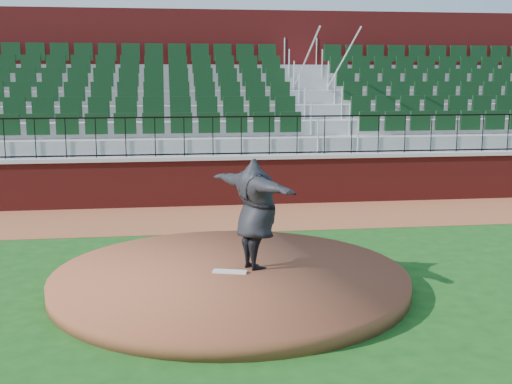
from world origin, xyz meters
TOP-DOWN VIEW (x-y plane):
  - ground at (0.00, 0.00)m, footprint 90.00×90.00m
  - warning_track at (0.00, 5.40)m, footprint 34.00×3.20m
  - field_wall at (0.00, 7.00)m, footprint 34.00×0.35m
  - wall_cap at (0.00, 7.00)m, footprint 34.00×0.45m
  - wall_railing at (0.00, 7.00)m, footprint 34.00×0.05m
  - seating_stands at (0.00, 9.72)m, footprint 34.00×5.10m
  - concourse_wall at (0.00, 12.52)m, footprint 34.00×0.50m
  - pitchers_mound at (-0.60, 0.18)m, footprint 5.66×5.66m
  - pitching_rubber at (-0.61, 0.14)m, footprint 0.56×0.28m
  - pitcher at (-0.17, 0.34)m, footprint 1.53×2.24m

SIDE VIEW (x-z plane):
  - ground at x=0.00m, z-range 0.00..0.00m
  - warning_track at x=0.00m, z-range 0.00..0.01m
  - pitchers_mound at x=-0.60m, z-range 0.00..0.25m
  - pitching_rubber at x=-0.61m, z-range 0.25..0.29m
  - field_wall at x=0.00m, z-range 0.00..1.20m
  - pitcher at x=-0.17m, z-range 0.25..2.05m
  - wall_cap at x=0.00m, z-range 1.20..1.30m
  - wall_railing at x=0.00m, z-range 1.30..2.30m
  - seating_stands at x=0.00m, z-range 0.00..4.60m
  - concourse_wall at x=0.00m, z-range 0.00..5.50m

